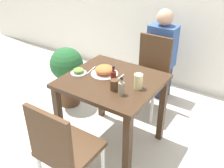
% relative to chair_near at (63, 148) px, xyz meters
% --- Properties ---
extents(ground_plane, '(16.00, 16.00, 0.00)m').
position_rel_chair_near_xyz_m(ground_plane, '(-0.04, 0.74, -0.53)').
color(ground_plane, beige).
extents(dining_table, '(0.86, 0.80, 0.77)m').
position_rel_chair_near_xyz_m(dining_table, '(-0.04, 0.74, 0.11)').
color(dining_table, '#3D2819').
rests_on(dining_table, ground_plane).
extents(chair_near, '(0.42, 0.42, 0.92)m').
position_rel_chair_near_xyz_m(chair_near, '(0.00, 0.00, 0.00)').
color(chair_near, '#4C331E').
rests_on(chair_near, ground_plane).
extents(chair_far, '(0.42, 0.42, 0.92)m').
position_rel_chair_near_xyz_m(chair_far, '(-0.04, 1.54, 0.00)').
color(chair_far, '#4C331E').
rests_on(chair_far, ground_plane).
extents(food_plate, '(0.26, 0.26, 0.09)m').
position_rel_chair_near_xyz_m(food_plate, '(-0.16, 0.78, 0.28)').
color(food_plate, white).
rests_on(food_plate, dining_table).
extents(side_plate, '(0.15, 0.15, 0.06)m').
position_rel_chair_near_xyz_m(side_plate, '(-0.37, 0.65, 0.27)').
color(side_plate, white).
rests_on(side_plate, dining_table).
extents(drink_cup, '(0.07, 0.07, 0.09)m').
position_rel_chair_near_xyz_m(drink_cup, '(0.07, 0.59, 0.29)').
color(drink_cup, '#4C331E').
rests_on(drink_cup, dining_table).
extents(juice_glass, '(0.08, 0.08, 0.13)m').
position_rel_chair_near_xyz_m(juice_glass, '(0.23, 0.73, 0.31)').
color(juice_glass, beige).
rests_on(juice_glass, dining_table).
extents(sauce_bottle, '(0.05, 0.05, 0.17)m').
position_rel_chair_near_xyz_m(sauce_bottle, '(-0.00, 0.69, 0.30)').
color(sauce_bottle, maroon).
rests_on(sauce_bottle, dining_table).
extents(condiment_bottle, '(0.05, 0.05, 0.17)m').
position_rel_chair_near_xyz_m(condiment_bottle, '(0.16, 0.56, 0.30)').
color(condiment_bottle, gray).
rests_on(condiment_bottle, dining_table).
extents(fork_utensil, '(0.04, 0.17, 0.00)m').
position_rel_chair_near_xyz_m(fork_utensil, '(-0.31, 0.78, 0.24)').
color(fork_utensil, silver).
rests_on(fork_utensil, dining_table).
extents(spoon_utensil, '(0.02, 0.20, 0.00)m').
position_rel_chair_near_xyz_m(spoon_utensil, '(0.00, 0.78, 0.24)').
color(spoon_utensil, silver).
rests_on(spoon_utensil, dining_table).
extents(potted_plant_left, '(0.40, 0.40, 0.76)m').
position_rel_chair_near_xyz_m(potted_plant_left, '(-0.92, 1.07, -0.05)').
color(potted_plant_left, '#51331E').
rests_on(potted_plant_left, ground_plane).
extents(person_figure, '(0.34, 0.22, 1.17)m').
position_rel_chair_near_xyz_m(person_figure, '(-0.06, 1.90, 0.05)').
color(person_figure, '#2D3347').
rests_on(person_figure, ground_plane).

